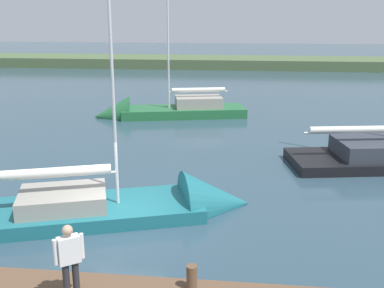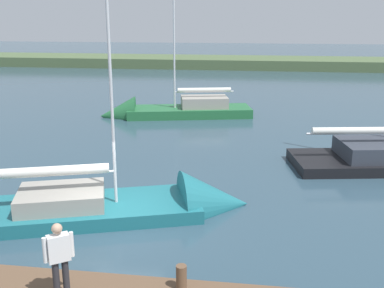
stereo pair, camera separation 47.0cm
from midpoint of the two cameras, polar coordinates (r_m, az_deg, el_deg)
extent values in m
plane|color=#2D4756|center=(14.94, -9.82, -9.70)|extent=(200.00, 200.00, 0.00)
cube|color=#4C603D|center=(59.89, 2.66, 9.55)|extent=(180.00, 8.00, 2.40)
cylinder|color=brown|center=(10.20, -1.41, -16.22)|extent=(0.23, 0.23, 0.54)
cube|color=#333842|center=(21.50, 21.66, -0.46)|extent=(4.02, 3.08, 0.69)
cylinder|color=silver|center=(20.93, 19.46, 1.40)|extent=(4.78, 0.93, 0.09)
cylinder|color=silver|center=(20.90, 19.49, 1.72)|extent=(4.34, 1.06, 0.30)
cube|color=#236638|center=(30.07, -1.53, 3.67)|extent=(8.33, 4.19, 0.96)
cone|color=#236638|center=(30.06, -10.34, 3.42)|extent=(2.74, 2.93, 2.50)
cube|color=gray|center=(30.01, 0.37, 5.26)|extent=(3.30, 2.47, 0.69)
cylinder|color=silver|center=(29.38, -3.46, 13.54)|extent=(0.11, 0.11, 9.38)
cylinder|color=silver|center=(29.90, 0.35, 6.51)|extent=(3.77, 0.93, 0.09)
cylinder|color=silver|center=(29.88, 0.35, 6.74)|extent=(3.43, 1.04, 0.28)
cube|color=#1E6B75|center=(15.52, -14.09, -8.77)|extent=(8.02, 4.83, 0.79)
cone|color=#1E6B75|center=(15.92, 2.21, -7.65)|extent=(2.99, 3.15, 2.56)
cube|color=gray|center=(15.31, -16.60, -6.58)|extent=(3.16, 2.68, 0.55)
cylinder|color=silver|center=(14.29, -10.79, 7.85)|extent=(0.10, 0.10, 8.04)
cylinder|color=silver|center=(15.05, -17.25, -3.80)|extent=(3.52, 1.24, 0.08)
cylinder|color=silver|center=(15.01, -17.29, -3.37)|extent=(3.24, 1.35, 0.32)
cylinder|color=#28282D|center=(10.20, -16.66, -16.03)|extent=(0.14, 0.14, 0.81)
cylinder|color=#28282D|center=(10.24, -15.54, -15.83)|extent=(0.14, 0.14, 0.81)
cube|color=white|center=(9.88, -16.41, -12.49)|extent=(0.49, 0.44, 0.58)
sphere|color=tan|center=(9.69, -16.60, -10.25)|extent=(0.22, 0.22, 0.22)
cylinder|color=white|center=(9.83, -17.98, -12.68)|extent=(0.09, 0.09, 0.55)
cylinder|color=white|center=(9.93, -14.87, -12.14)|extent=(0.09, 0.09, 0.55)
camera|label=1|loc=(0.24, -90.79, -0.22)|focal=42.93mm
camera|label=2|loc=(0.24, 89.21, 0.22)|focal=42.93mm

